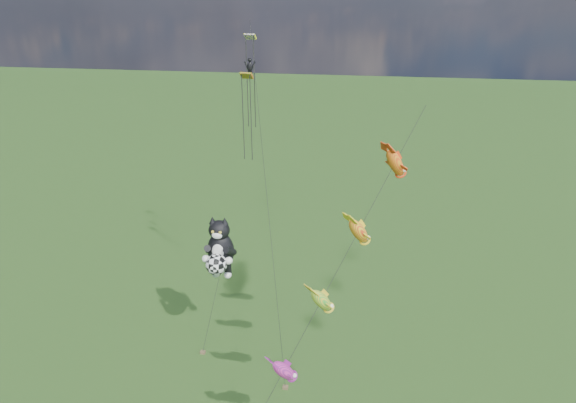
# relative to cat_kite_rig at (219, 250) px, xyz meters

# --- Properties ---
(ground) EXTENTS (300.00, 300.00, 0.00)m
(ground) POSITION_rel_cat_kite_rig_xyz_m (-4.63, -6.22, -8.30)
(ground) COLOR #13350D
(cat_kite_rig) EXTENTS (2.68, 4.14, 11.05)m
(cat_kite_rig) POSITION_rel_cat_kite_rig_xyz_m (0.00, 0.00, 0.00)
(cat_kite_rig) COLOR brown
(cat_kite_rig) RESTS_ON ground
(fish_windsock_rig) EXTENTS (10.78, 11.94, 20.40)m
(fish_windsock_rig) POSITION_rel_cat_kite_rig_xyz_m (9.63, -6.22, 3.12)
(fish_windsock_rig) COLOR brown
(fish_windsock_rig) RESTS_ON ground
(parafoil_rig) EXTENTS (6.44, 16.59, 24.76)m
(parafoil_rig) POSITION_rel_cat_kite_rig_xyz_m (0.85, 8.66, 11.70)
(parafoil_rig) COLOR brown
(parafoil_rig) RESTS_ON ground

